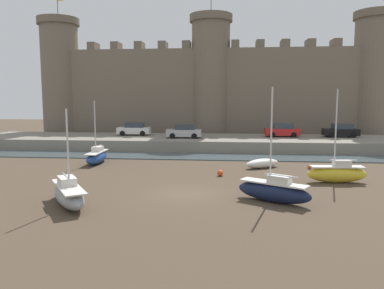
{
  "coord_description": "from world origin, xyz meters",
  "views": [
    {
      "loc": [
        2.65,
        -22.81,
        5.95
      ],
      "look_at": [
        -0.1,
        5.1,
        2.5
      ],
      "focal_mm": 35.0,
      "sensor_mm": 36.0,
      "label": 1
    }
  ],
  "objects_px": {
    "sailboat_near_channel_left": "(274,190)",
    "sailboat_midflat_right": "(97,157)",
    "sailboat_foreground_centre": "(337,173)",
    "mooring_buoy_off_centre": "(310,167)",
    "car_quay_west": "(184,131)",
    "rowboat_midflat_centre": "(262,163)",
    "mooring_buoy_near_shore": "(220,173)",
    "car_quay_centre_east": "(134,129)",
    "sailboat_foreground_left": "(69,194)",
    "car_quay_east": "(341,131)",
    "car_quay_centre_west": "(282,130)"
  },
  "relations": [
    {
      "from": "sailboat_near_channel_left",
      "to": "sailboat_midflat_right",
      "type": "xyz_separation_m",
      "value": [
        -14.71,
        11.62,
        -0.04
      ]
    },
    {
      "from": "sailboat_foreground_centre",
      "to": "mooring_buoy_off_centre",
      "type": "bearing_deg",
      "value": 99.13
    },
    {
      "from": "car_quay_west",
      "to": "sailboat_near_channel_left",
      "type": "bearing_deg",
      "value": -70.61
    },
    {
      "from": "sailboat_foreground_centre",
      "to": "rowboat_midflat_centre",
      "type": "distance_m",
      "value": 7.08
    },
    {
      "from": "sailboat_near_channel_left",
      "to": "car_quay_west",
      "type": "bearing_deg",
      "value": 109.39
    },
    {
      "from": "rowboat_midflat_centre",
      "to": "car_quay_west",
      "type": "height_order",
      "value": "car_quay_west"
    },
    {
      "from": "sailboat_foreground_centre",
      "to": "sailboat_midflat_right",
      "type": "xyz_separation_m",
      "value": [
        -19.79,
        6.03,
        -0.05
      ]
    },
    {
      "from": "mooring_buoy_near_shore",
      "to": "car_quay_centre_east",
      "type": "relative_size",
      "value": 0.11
    },
    {
      "from": "sailboat_near_channel_left",
      "to": "car_quay_west",
      "type": "xyz_separation_m",
      "value": [
        -7.87,
        22.35,
        1.41
      ]
    },
    {
      "from": "rowboat_midflat_centre",
      "to": "car_quay_west",
      "type": "bearing_deg",
      "value": 125.21
    },
    {
      "from": "sailboat_foreground_left",
      "to": "car_quay_east",
      "type": "relative_size",
      "value": 1.3
    },
    {
      "from": "sailboat_foreground_left",
      "to": "car_quay_east",
      "type": "height_order",
      "value": "sailboat_foreground_left"
    },
    {
      "from": "sailboat_near_channel_left",
      "to": "sailboat_foreground_left",
      "type": "xyz_separation_m",
      "value": [
        -11.5,
        -1.79,
        -0.04
      ]
    },
    {
      "from": "sailboat_foreground_centre",
      "to": "car_quay_centre_east",
      "type": "xyz_separation_m",
      "value": [
        -19.7,
        19.45,
        1.4
      ]
    },
    {
      "from": "sailboat_foreground_left",
      "to": "car_quay_east",
      "type": "distance_m",
      "value": 35.14
    },
    {
      "from": "mooring_buoy_off_centre",
      "to": "mooring_buoy_near_shore",
      "type": "xyz_separation_m",
      "value": [
        -7.5,
        -3.7,
        0.06
      ]
    },
    {
      "from": "mooring_buoy_off_centre",
      "to": "car_quay_centre_east",
      "type": "bearing_deg",
      "value": 142.8
    },
    {
      "from": "sailboat_near_channel_left",
      "to": "mooring_buoy_off_centre",
      "type": "relative_size",
      "value": 18.31
    },
    {
      "from": "car_quay_east",
      "to": "mooring_buoy_near_shore",
      "type": "bearing_deg",
      "value": -127.87
    },
    {
      "from": "car_quay_centre_west",
      "to": "car_quay_centre_east",
      "type": "xyz_separation_m",
      "value": [
        -18.5,
        0.11,
        0.0
      ]
    },
    {
      "from": "rowboat_midflat_centre",
      "to": "sailboat_foreground_centre",
      "type": "bearing_deg",
      "value": -47.32
    },
    {
      "from": "sailboat_near_channel_left",
      "to": "sailboat_foreground_left",
      "type": "height_order",
      "value": "sailboat_near_channel_left"
    },
    {
      "from": "rowboat_midflat_centre",
      "to": "car_quay_east",
      "type": "bearing_deg",
      "value": 53.64
    },
    {
      "from": "sailboat_midflat_right",
      "to": "car_quay_centre_east",
      "type": "xyz_separation_m",
      "value": [
        0.1,
        13.42,
        1.45
      ]
    },
    {
      "from": "sailboat_foreground_left",
      "to": "sailboat_foreground_centre",
      "type": "height_order",
      "value": "sailboat_foreground_centre"
    },
    {
      "from": "rowboat_midflat_centre",
      "to": "mooring_buoy_near_shore",
      "type": "xyz_separation_m",
      "value": [
        -3.53,
        -3.77,
        -0.18
      ]
    },
    {
      "from": "car_quay_east",
      "to": "sailboat_foreground_left",
      "type": "bearing_deg",
      "value": -129.69
    },
    {
      "from": "mooring_buoy_near_shore",
      "to": "car_quay_centre_west",
      "type": "bearing_deg",
      "value": 68.29
    },
    {
      "from": "car_quay_centre_east",
      "to": "sailboat_foreground_centre",
      "type": "bearing_deg",
      "value": -44.64
    },
    {
      "from": "mooring_buoy_off_centre",
      "to": "car_quay_west",
      "type": "height_order",
      "value": "car_quay_west"
    },
    {
      "from": "rowboat_midflat_centre",
      "to": "car_quay_centre_west",
      "type": "distance_m",
      "value": 14.69
    },
    {
      "from": "car_quay_east",
      "to": "car_quay_west",
      "type": "bearing_deg",
      "value": -171.28
    },
    {
      "from": "car_quay_centre_east",
      "to": "car_quay_west",
      "type": "height_order",
      "value": "same"
    },
    {
      "from": "sailboat_near_channel_left",
      "to": "sailboat_foreground_centre",
      "type": "relative_size",
      "value": 1.0
    },
    {
      "from": "mooring_buoy_off_centre",
      "to": "car_quay_east",
      "type": "xyz_separation_m",
      "value": [
        6.66,
        14.52,
        1.92
      ]
    },
    {
      "from": "sailboat_foreground_centre",
      "to": "mooring_buoy_near_shore",
      "type": "xyz_separation_m",
      "value": [
        -8.32,
        1.43,
        -0.46
      ]
    },
    {
      "from": "sailboat_near_channel_left",
      "to": "car_quay_centre_east",
      "type": "distance_m",
      "value": 29.03
    },
    {
      "from": "sailboat_near_channel_left",
      "to": "rowboat_midflat_centre",
      "type": "height_order",
      "value": "sailboat_near_channel_left"
    },
    {
      "from": "sailboat_near_channel_left",
      "to": "car_quay_east",
      "type": "height_order",
      "value": "sailboat_near_channel_left"
    },
    {
      "from": "mooring_buoy_off_centre",
      "to": "car_quay_west",
      "type": "relative_size",
      "value": 0.09
    },
    {
      "from": "sailboat_midflat_right",
      "to": "sailboat_foreground_left",
      "type": "bearing_deg",
      "value": -76.55
    },
    {
      "from": "sailboat_foreground_left",
      "to": "mooring_buoy_near_shore",
      "type": "height_order",
      "value": "sailboat_foreground_left"
    },
    {
      "from": "mooring_buoy_off_centre",
      "to": "car_quay_centre_west",
      "type": "bearing_deg",
      "value": 91.48
    },
    {
      "from": "mooring_buoy_off_centre",
      "to": "car_quay_centre_east",
      "type": "relative_size",
      "value": 0.09
    },
    {
      "from": "sailboat_foreground_centre",
      "to": "car_quay_east",
      "type": "distance_m",
      "value": 20.54
    },
    {
      "from": "sailboat_near_channel_left",
      "to": "car_quay_centre_west",
      "type": "relative_size",
      "value": 1.58
    },
    {
      "from": "sailboat_midflat_right",
      "to": "car_quay_centre_west",
      "type": "bearing_deg",
      "value": 35.59
    },
    {
      "from": "car_quay_west",
      "to": "car_quay_east",
      "type": "height_order",
      "value": "same"
    },
    {
      "from": "sailboat_near_channel_left",
      "to": "mooring_buoy_near_shore",
      "type": "xyz_separation_m",
      "value": [
        -3.24,
        7.02,
        -0.44
      ]
    },
    {
      "from": "rowboat_midflat_centre",
      "to": "mooring_buoy_off_centre",
      "type": "bearing_deg",
      "value": -1.08
    }
  ]
}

